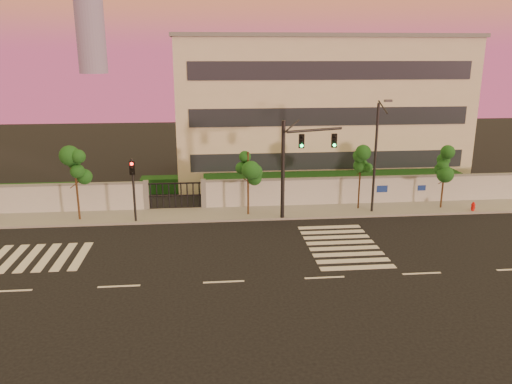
{
  "coord_description": "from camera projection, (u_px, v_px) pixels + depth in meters",
  "views": [
    {
      "loc": [
        -0.58,
        -22.26,
        10.7
      ],
      "look_at": [
        2.16,
        6.0,
        2.84
      ],
      "focal_mm": 35.0,
      "sensor_mm": 36.0,
      "label": 1
    }
  ],
  "objects": [
    {
      "name": "ground",
      "position": [
        224.0,
        282.0,
        24.26
      ],
      "size": [
        120.0,
        120.0,
        0.0
      ],
      "primitive_type": "plane",
      "color": "black",
      "rests_on": "ground"
    },
    {
      "name": "sidewalk",
      "position": [
        218.0,
        214.0,
        34.31
      ],
      "size": [
        60.0,
        3.0,
        0.15
      ],
      "primitive_type": "cube",
      "color": "gray",
      "rests_on": "ground"
    },
    {
      "name": "perimeter_wall",
      "position": [
        219.0,
        194.0,
        35.49
      ],
      "size": [
        60.0,
        0.36,
        2.2
      ],
      "color": "#B5B8BD",
      "rests_on": "ground"
    },
    {
      "name": "hedge_row",
      "position": [
        232.0,
        187.0,
        38.28
      ],
      "size": [
        41.0,
        4.25,
        1.8
      ],
      "color": "black",
      "rests_on": "ground"
    },
    {
      "name": "institutional_building",
      "position": [
        315.0,
        107.0,
        44.54
      ],
      "size": [
        24.4,
        12.4,
        12.25
      ],
      "color": "beige",
      "rests_on": "ground"
    },
    {
      "name": "road_markings",
      "position": [
        193.0,
        253.0,
        27.71
      ],
      "size": [
        57.0,
        7.62,
        0.02
      ],
      "color": "silver",
      "rests_on": "ground"
    },
    {
      "name": "street_tree_c",
      "position": [
        75.0,
        167.0,
        32.13
      ],
      "size": [
        1.64,
        1.3,
        4.96
      ],
      "color": "#382314",
      "rests_on": "ground"
    },
    {
      "name": "street_tree_d",
      "position": [
        248.0,
        169.0,
        33.28
      ],
      "size": [
        1.64,
        1.31,
        4.46
      ],
      "color": "#382314",
      "rests_on": "ground"
    },
    {
      "name": "street_tree_e",
      "position": [
        361.0,
        163.0,
        34.55
      ],
      "size": [
        1.36,
        1.09,
        4.61
      ],
      "color": "#382314",
      "rests_on": "ground"
    },
    {
      "name": "street_tree_f",
      "position": [
        445.0,
        163.0,
        34.74
      ],
      "size": [
        1.55,
        1.24,
        4.57
      ],
      "color": "#382314",
      "rests_on": "ground"
    },
    {
      "name": "traffic_signal_main",
      "position": [
        296.0,
        158.0,
        32.36
      ],
      "size": [
        4.11,
        1.51,
        6.64
      ],
      "rotation": [
        0.0,
        0.0,
        0.34
      ],
      "color": "black",
      "rests_on": "ground"
    },
    {
      "name": "traffic_signal_secondary",
      "position": [
        133.0,
        183.0,
        32.01
      ],
      "size": [
        0.33,
        0.33,
        4.29
      ],
      "rotation": [
        0.0,
        0.0,
        -0.1
      ],
      "color": "black",
      "rests_on": "ground"
    },
    {
      "name": "streetlight_east",
      "position": [
        376.0,
        153.0,
        33.44
      ],
      "size": [
        0.48,
        1.92,
        7.97
      ],
      "color": "black",
      "rests_on": "ground"
    },
    {
      "name": "fire_hydrant",
      "position": [
        473.0,
        207.0,
        34.8
      ],
      "size": [
        0.3,
        0.29,
        0.77
      ],
      "rotation": [
        0.0,
        0.0,
        -0.24
      ],
      "color": "red",
      "rests_on": "ground"
    }
  ]
}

